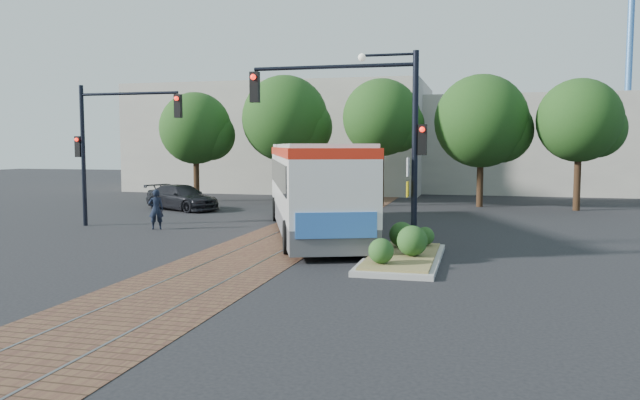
{
  "coord_description": "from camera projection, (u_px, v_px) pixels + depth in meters",
  "views": [
    {
      "loc": [
        6.97,
        -19.38,
        3.45
      ],
      "look_at": [
        1.73,
        1.07,
        1.6
      ],
      "focal_mm": 35.0,
      "sensor_mm": 36.0,
      "label": 1
    }
  ],
  "objects": [
    {
      "name": "signal_pole_left",
      "position": [
        106.0,
        136.0,
        26.31
      ],
      "size": [
        4.99,
        0.34,
        6.0
      ],
      "color": "black",
      "rests_on": "ground"
    },
    {
      "name": "ground",
      "position": [
        262.0,
        249.0,
        20.72
      ],
      "size": [
        120.0,
        120.0,
        0.0
      ],
      "primitive_type": "plane",
      "color": "black",
      "rests_on": "ground"
    },
    {
      "name": "tree_row",
      "position": [
        378.0,
        121.0,
        35.84
      ],
      "size": [
        26.4,
        5.6,
        7.67
      ],
      "color": "#382314",
      "rests_on": "ground"
    },
    {
      "name": "parked_car",
      "position": [
        182.0,
        197.0,
        33.38
      ],
      "size": [
        5.01,
        3.66,
        1.35
      ],
      "primitive_type": "imported",
      "rotation": [
        0.0,
        0.0,
        1.14
      ],
      "color": "black",
      "rests_on": "ground"
    },
    {
      "name": "officer",
      "position": [
        156.0,
        209.0,
        25.65
      ],
      "size": [
        0.72,
        0.63,
        1.65
      ],
      "primitive_type": "imported",
      "rotation": [
        0.0,
        0.0,
        3.62
      ],
      "color": "black",
      "rests_on": "ground"
    },
    {
      "name": "traffic_island",
      "position": [
        404.0,
        250.0,
        18.63
      ],
      "size": [
        2.2,
        5.2,
        1.13
      ],
      "color": "gray",
      "rests_on": "ground"
    },
    {
      "name": "trackbed",
      "position": [
        296.0,
        233.0,
        24.58
      ],
      "size": [
        3.6,
        40.0,
        0.02
      ],
      "color": "brown",
      "rests_on": "ground"
    },
    {
      "name": "crane",
      "position": [
        630.0,
        49.0,
        48.13
      ],
      "size": [
        8.0,
        0.5,
        18.0
      ],
      "color": "#3F72B2",
      "rests_on": "ground"
    },
    {
      "name": "city_bus",
      "position": [
        313.0,
        184.0,
        24.51
      ],
      "size": [
        7.25,
        13.19,
        3.5
      ],
      "rotation": [
        0.0,
        0.0,
        0.36
      ],
      "color": "#4B4B4E",
      "rests_on": "ground"
    },
    {
      "name": "warehouses",
      "position": [
        381.0,
        141.0,
        48.26
      ],
      "size": [
        40.0,
        13.0,
        8.0
      ],
      "color": "#ADA899",
      "rests_on": "ground"
    },
    {
      "name": "signal_pole_main",
      "position": [
        374.0,
        122.0,
        18.62
      ],
      "size": [
        5.49,
        0.46,
        6.0
      ],
      "color": "black",
      "rests_on": "ground"
    }
  ]
}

